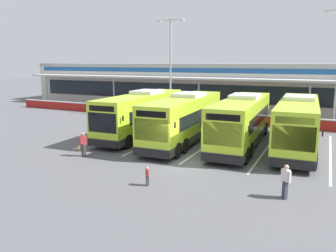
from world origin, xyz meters
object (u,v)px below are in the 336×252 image
at_px(pedestrian_in_dark_coat, 286,180).
at_px(pedestrian_child, 147,175).
at_px(pedestrian_with_handbag, 83,144).
at_px(lamp_post_west, 170,61).
at_px(coach_bus_left_centre, 185,119).
at_px(coach_bus_centre, 242,122).
at_px(coach_bus_right_centre, 297,125).
at_px(coach_bus_leftmost, 142,114).

relative_size(pedestrian_in_dark_coat, pedestrian_child, 1.61).
distance_m(pedestrian_with_handbag, lamp_post_west, 18.81).
distance_m(pedestrian_with_handbag, pedestrian_child, 7.07).
bearing_deg(coach_bus_left_centre, coach_bus_centre, 9.85).
height_order(coach_bus_left_centre, coach_bus_right_centre, same).
xyz_separation_m(coach_bus_left_centre, pedestrian_child, (2.06, -9.69, -1.24)).
xyz_separation_m(coach_bus_right_centre, pedestrian_with_handbag, (-12.62, -8.31, -0.93)).
xyz_separation_m(coach_bus_centre, lamp_post_west, (-10.80, 10.27, 4.50)).
bearing_deg(pedestrian_with_handbag, coach_bus_centre, 41.05).
xyz_separation_m(coach_bus_left_centre, coach_bus_centre, (4.33, 0.75, 0.00)).
distance_m(coach_bus_leftmost, pedestrian_in_dark_coat, 15.71).
bearing_deg(pedestrian_child, coach_bus_left_centre, 102.00).
height_order(coach_bus_right_centre, lamp_post_west, lamp_post_west).
xyz_separation_m(coach_bus_centre, pedestrian_in_dark_coat, (4.23, -9.09, -0.91)).
bearing_deg(pedestrian_in_dark_coat, coach_bus_left_centre, 135.77).
relative_size(coach_bus_leftmost, pedestrian_in_dark_coat, 7.56).
height_order(coach_bus_right_centre, pedestrian_with_handbag, coach_bus_right_centre).
relative_size(pedestrian_with_handbag, lamp_post_west, 0.15).
bearing_deg(coach_bus_left_centre, lamp_post_west, 120.39).
distance_m(coach_bus_centre, lamp_post_west, 15.57).
xyz_separation_m(pedestrian_with_handbag, pedestrian_in_dark_coat, (12.99, -1.46, 0.02)).
xyz_separation_m(coach_bus_leftmost, pedestrian_in_dark_coat, (12.81, -9.04, -0.91)).
bearing_deg(pedestrian_with_handbag, lamp_post_west, 96.49).
distance_m(coach_bus_leftmost, coach_bus_centre, 8.59).
height_order(coach_bus_centre, pedestrian_in_dark_coat, coach_bus_centre).
xyz_separation_m(pedestrian_with_handbag, pedestrian_child, (6.48, -2.81, -0.32)).
distance_m(coach_bus_centre, coach_bus_right_centre, 3.92).
height_order(coach_bus_left_centre, pedestrian_child, coach_bus_left_centre).
relative_size(coach_bus_centre, coach_bus_right_centre, 1.00).
xyz_separation_m(coach_bus_centre, pedestrian_with_handbag, (-8.76, -7.63, -0.93)).
height_order(coach_bus_leftmost, pedestrian_child, coach_bus_leftmost).
height_order(coach_bus_leftmost, pedestrian_with_handbag, coach_bus_leftmost).
relative_size(coach_bus_right_centre, lamp_post_west, 1.11).
bearing_deg(coach_bus_right_centre, coach_bus_left_centre, -170.09).
height_order(pedestrian_in_dark_coat, lamp_post_west, lamp_post_west).
xyz_separation_m(coach_bus_leftmost, coach_bus_right_centre, (12.45, 0.73, 0.00)).
bearing_deg(pedestrian_in_dark_coat, coach_bus_leftmost, 144.80).
bearing_deg(coach_bus_leftmost, coach_bus_left_centre, -9.39).
relative_size(coach_bus_leftmost, lamp_post_west, 1.11).
relative_size(coach_bus_leftmost, pedestrian_child, 12.20).
xyz_separation_m(coach_bus_leftmost, lamp_post_west, (-2.21, 10.32, 4.50)).
relative_size(coach_bus_centre, pedestrian_in_dark_coat, 7.56).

